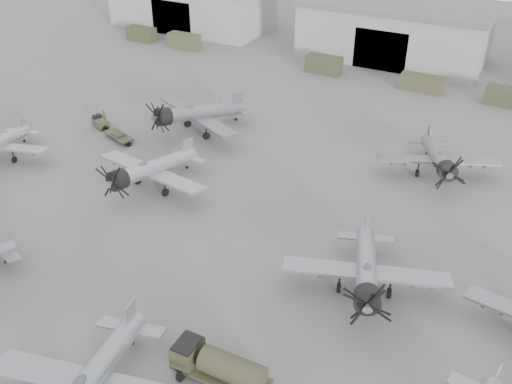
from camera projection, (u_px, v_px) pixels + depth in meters
ground at (161, 280)px, 45.33m from camera, size 220.00×220.00×0.00m
hangar_left at (192, 2)px, 104.70m from camera, size 29.00×14.80×8.70m
hangar_center at (394, 30)px, 89.40m from camera, size 29.00×14.80×8.70m
support_truck_0 at (141, 34)px, 98.58m from camera, size 5.16×2.20×2.33m
support_truck_1 at (184, 41)px, 94.96m from camera, size 5.54×2.20×2.41m
support_truck_3 at (324, 65)px, 84.81m from camera, size 5.30×2.20×2.57m
support_truck_4 at (422, 83)px, 79.01m from camera, size 5.98×2.20×2.12m
support_truck_5 at (510, 97)px, 74.33m from camera, size 6.07×2.20×2.39m
aircraft_near_1 at (88, 384)px, 33.75m from camera, size 13.15×11.83×5.23m
aircraft_mid_1 at (148, 170)px, 55.68m from camera, size 12.90×11.61×5.12m
aircraft_mid_2 at (366, 272)px, 42.61m from camera, size 12.64×11.39×5.08m
aircraft_far_0 at (195, 114)px, 66.65m from camera, size 13.51×12.25×5.54m
aircraft_far_1 at (439, 159)px, 57.86m from camera, size 12.00×10.88×4.91m
fuel_tanker at (219, 365)px, 36.13m from camera, size 6.51×3.06×2.49m
tug_trailer at (107, 128)px, 67.88m from camera, size 7.54×3.94×1.51m
ground_crew at (104, 117)px, 69.97m from camera, size 0.49×0.67×1.67m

